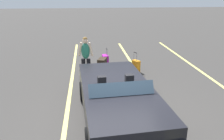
{
  "coord_description": "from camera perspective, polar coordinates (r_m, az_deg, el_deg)",
  "views": [
    {
      "loc": [
        5.34,
        -0.74,
        3.27
      ],
      "look_at": [
        -1.81,
        0.07,
        0.75
      ],
      "focal_mm": 36.73,
      "sensor_mm": 36.0,
      "label": 1
    }
  ],
  "objects": [
    {
      "name": "ground_plane",
      "position": [
        6.31,
        1.24,
        -11.95
      ],
      "size": [
        80.0,
        80.0,
        0.0
      ],
      "primitive_type": "plane",
      "color": "#383533"
    },
    {
      "name": "lot_line_near",
      "position": [
        6.29,
        -11.41,
        -12.44
      ],
      "size": [
        18.0,
        0.12,
        0.01
      ],
      "primitive_type": "cube",
      "color": "#EAE066",
      "rests_on": "ground_plane"
    },
    {
      "name": "lot_line_mid",
      "position": [
        6.6,
        13.09,
        -10.97
      ],
      "size": [
        18.0,
        0.12,
        0.01
      ],
      "primitive_type": "cube",
      "color": "#EAE066",
      "rests_on": "ground_plane"
    },
    {
      "name": "convertible_car",
      "position": [
        5.84,
        1.7,
        -8.05
      ],
      "size": [
        4.25,
        2.04,
        1.24
      ],
      "rotation": [
        0.0,
        0.0,
        0.07
      ],
      "color": "black",
      "rests_on": "ground_plane"
    },
    {
      "name": "suitcase_large_black",
      "position": [
        9.05,
        -2.42,
        0.6
      ],
      "size": [
        0.54,
        0.42,
        0.74
      ],
      "rotation": [
        0.0,
        0.0,
        1.24
      ],
      "color": "#2D2319",
      "rests_on": "ground_plane"
    },
    {
      "name": "suitcase_medium_bright",
      "position": [
        9.94,
        -1.69,
        1.99
      ],
      "size": [
        0.42,
        0.29,
        0.91
      ],
      "rotation": [
        0.0,
        0.0,
        4.78
      ],
      "color": "#991E8C",
      "rests_on": "ground_plane"
    },
    {
      "name": "suitcase_small_carryon",
      "position": [
        9.65,
        6.0,
        0.98
      ],
      "size": [
        0.39,
        0.33,
        0.86
      ],
      "rotation": [
        0.0,
        0.0,
        2.04
      ],
      "color": "orange",
      "rests_on": "ground_plane"
    },
    {
      "name": "traveler_person",
      "position": [
        8.66,
        -6.56,
        3.5
      ],
      "size": [
        0.29,
        0.61,
        1.65
      ],
      "rotation": [
        0.0,
        0.0,
        -0.23
      ],
      "color": "black",
      "rests_on": "ground_plane"
    }
  ]
}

